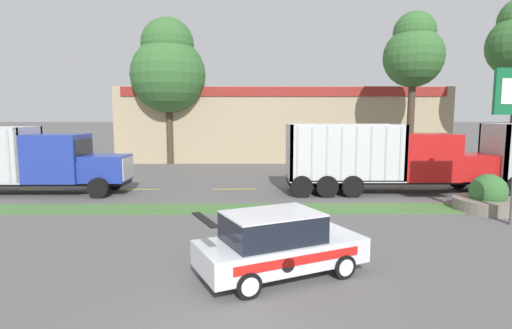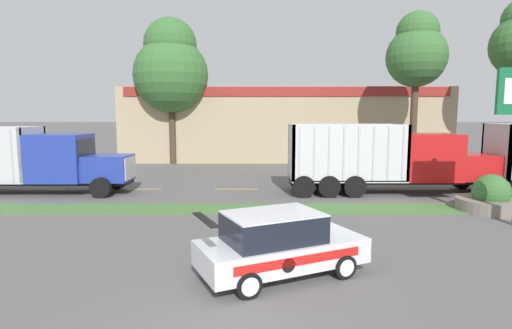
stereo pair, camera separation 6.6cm
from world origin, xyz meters
The scene contains 13 objects.
grass_verge centered at (0.00, 10.65, 0.03)m, with size 120.00×1.84×0.06m, color #477538.
centre_line_2 centered at (-11.37, 15.57, 0.00)m, with size 2.40×0.14×0.01m, color yellow.
centre_line_3 centered at (-5.97, 15.57, 0.00)m, with size 2.40×0.14×0.01m, color yellow.
centre_line_4 centered at (-0.57, 15.57, 0.00)m, with size 2.40×0.14×0.01m, color yellow.
centre_line_5 centered at (4.83, 15.57, 0.00)m, with size 2.40×0.14×0.01m, color yellow.
centre_line_6 centered at (10.23, 15.57, 0.00)m, with size 2.40×0.14×0.01m, color yellow.
dump_truck_mid centered at (-11.14, 14.36, 1.63)m, with size 12.11×2.71×3.53m.
dump_truck_trail centered at (8.60, 14.51, 1.67)m, with size 10.98×2.81×3.66m.
rally_car centered at (1.12, 3.32, 0.84)m, with size 4.63×3.45×1.70m.
stone_planter centered at (10.65, 10.33, 0.53)m, with size 2.79×2.79×1.61m.
store_building_backdrop centered at (3.16, 33.84, 3.32)m, with size 29.25×12.10×6.63m.
tree_behind_centre centered at (12.20, 23.14, 8.71)m, with size 4.33×4.33×11.60m.
tree_behind_right centered at (-6.64, 27.81, 8.14)m, with size 6.29×6.29×12.25m.
Camera 1 is at (0.47, -6.52, 4.06)m, focal length 28.00 mm.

